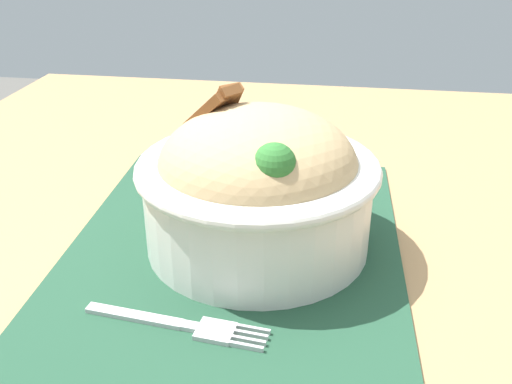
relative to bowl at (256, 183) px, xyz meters
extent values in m
cube|color=#99754C|center=(0.03, 0.00, -0.08)|extent=(1.07, 0.90, 0.04)
cylinder|color=olive|center=(-0.45, -0.39, -0.45)|extent=(0.04, 0.04, 0.71)
cube|color=#1E422D|center=(0.02, -0.02, -0.06)|extent=(0.40, 0.30, 0.00)
cylinder|color=silver|center=(0.00, 0.00, -0.02)|extent=(0.19, 0.19, 0.08)
torus|color=silver|center=(0.00, 0.00, 0.01)|extent=(0.20, 0.20, 0.01)
ellipsoid|color=tan|center=(0.00, 0.00, 0.02)|extent=(0.20, 0.20, 0.10)
sphere|color=#2C6A2B|center=(-0.03, 0.02, 0.04)|extent=(0.03, 0.03, 0.03)
sphere|color=#2C6A2B|center=(0.01, 0.02, 0.04)|extent=(0.03, 0.03, 0.03)
sphere|color=#2C6A2B|center=(0.05, 0.02, 0.04)|extent=(0.03, 0.03, 0.03)
cylinder|color=orange|center=(-0.01, 0.02, 0.04)|extent=(0.03, 0.03, 0.01)
cylinder|color=orange|center=(-0.02, 0.02, 0.04)|extent=(0.01, 0.03, 0.01)
cube|color=brown|center=(-0.04, -0.03, 0.05)|extent=(0.04, 0.04, 0.05)
cube|color=brown|center=(-0.03, -0.04, 0.05)|extent=(0.05, 0.06, 0.05)
cube|color=brown|center=(-0.02, -0.05, 0.05)|extent=(0.04, 0.05, 0.04)
cube|color=#BBBBBB|center=(0.11, -0.07, -0.06)|extent=(0.02, 0.07, 0.00)
cube|color=#BBBBBB|center=(0.12, -0.03, -0.06)|extent=(0.01, 0.01, 0.00)
cube|color=#BBBBBB|center=(0.12, -0.01, -0.06)|extent=(0.02, 0.03, 0.00)
cube|color=#BBBBBB|center=(0.13, 0.01, -0.06)|extent=(0.01, 0.02, 0.00)
cube|color=#BBBBBB|center=(0.13, 0.01, -0.06)|extent=(0.01, 0.02, 0.00)
cube|color=#BBBBBB|center=(0.12, 0.02, -0.06)|extent=(0.01, 0.02, 0.00)
cube|color=#BBBBBB|center=(0.12, 0.02, -0.06)|extent=(0.01, 0.02, 0.00)
camera|label=1|loc=(0.43, 0.07, 0.21)|focal=40.82mm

